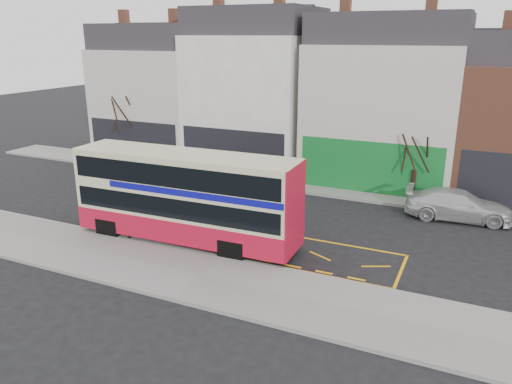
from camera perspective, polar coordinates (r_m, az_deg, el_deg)
The scene contains 15 objects.
ground at distance 21.65m, azimuth -3.17°, elevation -7.26°, with size 120.00×120.00×0.00m, color black.
pavement at distance 19.83m, azimuth -6.32°, elevation -9.57°, with size 40.00×4.00×0.15m, color gray.
kerb at distance 21.32m, azimuth -3.65°, elevation -7.46°, with size 40.00×0.15×0.15m, color gray.
far_pavement at distance 31.13m, azimuth 6.30°, elevation 0.67°, with size 50.00×3.00×0.15m, color gray.
road_markings at distance 22.95m, azimuth -1.30°, elevation -5.73°, with size 14.00×3.40×0.01m, color #FCAE0D, non-canonical shape.
terrace_far_left at distance 39.76m, azimuth -10.60°, elevation 11.17°, with size 8.00×8.01×10.80m.
terrace_left at distance 35.72m, azimuth 0.15°, elevation 11.56°, with size 8.00×8.01×11.80m.
terrace_green_shop at distance 33.06m, azimuth 14.71°, elevation 10.07°, with size 9.00×8.01×11.30m.
double_decker_bus at distance 22.47m, azimuth -7.93°, elevation -0.48°, with size 10.46×2.69×4.15m.
bus_stop_post at distance 23.13m, azimuth -14.43°, elevation -1.26°, with size 0.70×0.14×2.78m.
car_silver at distance 32.30m, azimuth -9.35°, elevation 2.16°, with size 1.46×3.62×1.23m, color #B5B6BA.
car_grey at distance 30.32m, azimuth 0.87°, elevation 1.45°, with size 1.37×3.94×1.30m, color #3C4144.
car_white at distance 27.50m, azimuth 22.12°, elevation -1.38°, with size 2.13×5.23×1.52m, color silver.
street_tree_left at distance 37.46m, azimuth -14.76°, elevation 9.77°, with size 2.95×2.95×6.37m.
street_tree_right at distance 28.97m, azimuth 17.93°, elevation 5.35°, with size 2.29×2.29×4.94m.
Camera 1 is at (9.29, -17.31, 9.11)m, focal length 35.00 mm.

